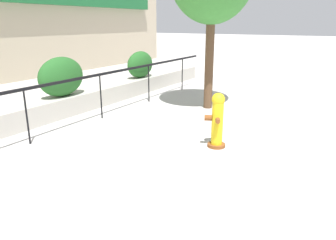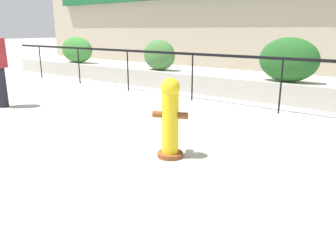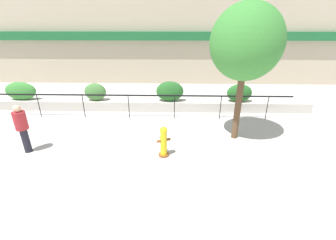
# 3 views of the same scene
# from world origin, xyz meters

# --- Properties ---
(planter_wall_low) EXTENTS (18.00, 0.70, 0.50)m
(planter_wall_low) POSITION_xyz_m (0.00, 6.00, 0.25)
(planter_wall_low) COLOR #B7B2A8
(planter_wall_low) RESTS_ON ground
(fence_railing_segment) EXTENTS (15.00, 0.05, 1.15)m
(fence_railing_segment) POSITION_xyz_m (-0.00, 4.90, 1.02)
(fence_railing_segment) COLOR black
(fence_railing_segment) RESTS_ON ground
(hedge_bush_0) EXTENTS (1.59, 0.59, 0.93)m
(hedge_bush_0) POSITION_xyz_m (-5.77, 6.00, 0.97)
(hedge_bush_0) COLOR #387F33
(hedge_bush_0) RESTS_ON planter_wall_low
(hedge_bush_1) EXTENTS (1.10, 0.57, 0.90)m
(hedge_bush_1) POSITION_xyz_m (-1.90, 6.00, 0.95)
(hedge_bush_1) COLOR #427538
(hedge_bush_1) RESTS_ON planter_wall_low
(hedge_bush_2) EXTENTS (1.38, 0.66, 1.02)m
(hedge_bush_2) POSITION_xyz_m (1.91, 6.00, 1.01)
(hedge_bush_2) COLOR #235B23
(hedge_bush_2) RESTS_ON planter_wall_low
(fire_hydrant) EXTENTS (0.47, 0.48, 1.08)m
(fire_hydrant) POSITION_xyz_m (1.79, 1.62, 0.55)
(fire_hydrant) COLOR brown
(fire_hydrant) RESTS_ON ground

